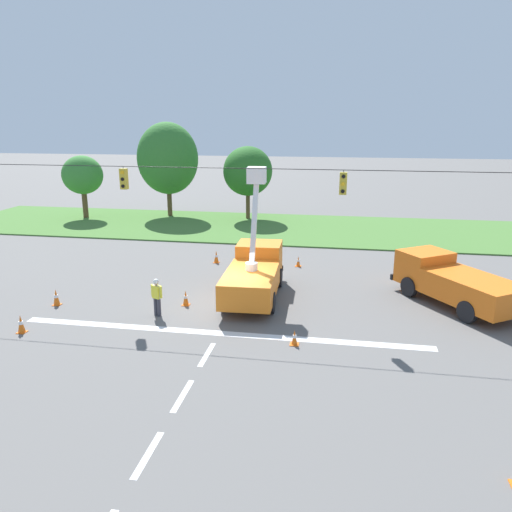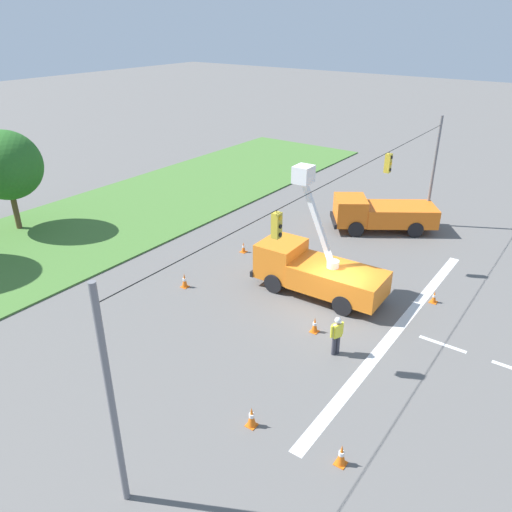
{
  "view_description": "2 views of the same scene",
  "coord_description": "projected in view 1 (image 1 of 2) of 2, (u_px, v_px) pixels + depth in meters",
  "views": [
    {
      "loc": [
        4.84,
        -22.03,
        8.71
      ],
      "look_at": [
        0.49,
        3.03,
        1.72
      ],
      "focal_mm": 35.0,
      "sensor_mm": 36.0,
      "label": 1
    },
    {
      "loc": [
        -18.95,
        -8.95,
        12.74
      ],
      "look_at": [
        -0.73,
        4.16,
        1.85
      ],
      "focal_mm": 35.0,
      "sensor_mm": 36.0,
      "label": 2
    }
  ],
  "objects": [
    {
      "name": "ground_plane",
      "position": [
        235.0,
        306.0,
        24.04
      ],
      "size": [
        200.0,
        200.0,
        0.0
      ],
      "primitive_type": "plane",
      "color": "#605E5B"
    },
    {
      "name": "grass_verge",
      "position": [
        281.0,
        228.0,
        41.13
      ],
      "size": [
        56.0,
        12.0,
        0.1
      ],
      "primitive_type": "cube",
      "color": "#477533",
      "rests_on": "ground"
    },
    {
      "name": "lane_markings",
      "position": [
        210.0,
        349.0,
        19.6
      ],
      "size": [
        17.6,
        15.25,
        0.01
      ],
      "color": "silver",
      "rests_on": "ground"
    },
    {
      "name": "signal_gantry",
      "position": [
        233.0,
        220.0,
        22.92
      ],
      "size": [
        26.2,
        0.33,
        7.2
      ],
      "color": "slate",
      "rests_on": "ground"
    },
    {
      "name": "tree_far_west",
      "position": [
        82.0,
        175.0,
        44.37
      ],
      "size": [
        3.66,
        3.26,
        5.64
      ],
      "color": "brown",
      "rests_on": "ground"
    },
    {
      "name": "tree_west",
      "position": [
        168.0,
        159.0,
        44.91
      ],
      "size": [
        5.55,
        4.79,
        8.52
      ],
      "color": "brown",
      "rests_on": "ground"
    },
    {
      "name": "tree_centre",
      "position": [
        248.0,
        171.0,
        43.79
      ],
      "size": [
        4.31,
        4.72,
        6.47
      ],
      "color": "brown",
      "rests_on": "ground"
    },
    {
      "name": "utility_truck_bucket_lift",
      "position": [
        254.0,
        271.0,
        25.06
      ],
      "size": [
        2.66,
        6.74,
        6.45
      ],
      "color": "orange",
      "rests_on": "ground"
    },
    {
      "name": "utility_truck_support_near",
      "position": [
        453.0,
        281.0,
        24.08
      ],
      "size": [
        5.76,
        6.81,
        2.18
      ],
      "color": "orange",
      "rests_on": "ground"
    },
    {
      "name": "road_worker",
      "position": [
        157.0,
        295.0,
        22.66
      ],
      "size": [
        0.6,
        0.38,
        1.77
      ],
      "color": "#383842",
      "rests_on": "ground"
    },
    {
      "name": "traffic_cone_foreground_left",
      "position": [
        56.0,
        297.0,
        24.11
      ],
      "size": [
        0.36,
        0.36,
        0.8
      ],
      "color": "orange",
      "rests_on": "ground"
    },
    {
      "name": "traffic_cone_foreground_right",
      "position": [
        21.0,
        324.0,
        20.99
      ],
      "size": [
        0.36,
        0.36,
        0.79
      ],
      "color": "orange",
      "rests_on": "ground"
    },
    {
      "name": "traffic_cone_mid_right",
      "position": [
        186.0,
        298.0,
        24.1
      ],
      "size": [
        0.36,
        0.36,
        0.74
      ],
      "color": "orange",
      "rests_on": "ground"
    },
    {
      "name": "traffic_cone_near_bucket",
      "position": [
        294.0,
        338.0,
        19.88
      ],
      "size": [
        0.36,
        0.36,
        0.63
      ],
      "color": "orange",
      "rests_on": "ground"
    },
    {
      "name": "traffic_cone_lane_edge_a",
      "position": [
        216.0,
        257.0,
        31.27
      ],
      "size": [
        0.36,
        0.36,
        0.77
      ],
      "color": "orange",
      "rests_on": "ground"
    },
    {
      "name": "traffic_cone_lane_edge_b",
      "position": [
        298.0,
        261.0,
        30.51
      ],
      "size": [
        0.36,
        0.36,
        0.64
      ],
      "color": "orange",
      "rests_on": "ground"
    }
  ]
}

